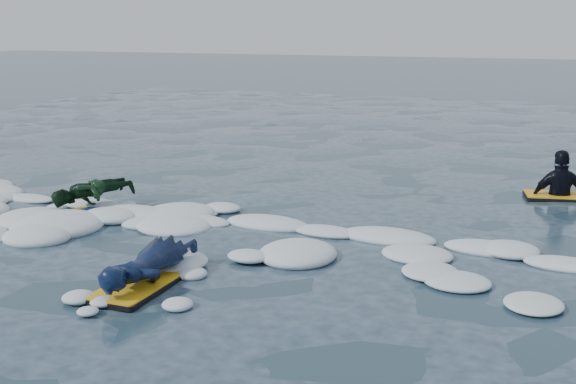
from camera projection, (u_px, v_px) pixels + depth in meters
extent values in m
plane|color=#1C2F45|center=(203.00, 258.00, 8.79)|extent=(120.00, 120.00, 0.00)
cube|color=black|center=(136.00, 289.00, 7.67)|extent=(0.64, 1.11, 0.05)
cube|color=#F5AF14|center=(136.00, 285.00, 7.67)|extent=(0.61, 1.08, 0.02)
imported|color=#0B1E4F|center=(149.00, 264.00, 7.85)|extent=(0.71, 1.66, 0.39)
cube|color=black|center=(86.00, 212.00, 10.84)|extent=(0.51, 0.86, 0.04)
cube|color=#F5AF14|center=(85.00, 211.00, 10.83)|extent=(0.49, 0.84, 0.01)
cube|color=#163AA9|center=(85.00, 210.00, 10.83)|extent=(0.20, 0.80, 0.00)
imported|color=#0E3416|center=(93.00, 195.00, 10.97)|extent=(1.12, 1.38, 0.47)
cube|color=black|center=(560.00, 197.00, 11.79)|extent=(1.22, 0.86, 0.06)
cube|color=#F5AF14|center=(560.00, 195.00, 11.79)|extent=(1.20, 0.83, 0.02)
imported|color=black|center=(560.00, 200.00, 11.81)|extent=(1.05, 0.69, 1.66)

